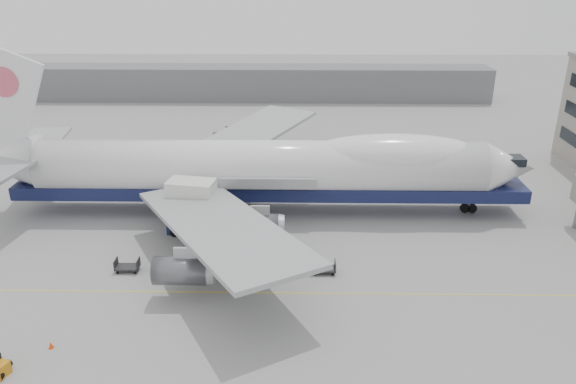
{
  "coord_description": "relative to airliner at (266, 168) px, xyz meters",
  "views": [
    {
      "loc": [
        4.22,
        -49.93,
        28.62
      ],
      "look_at": [
        3.3,
        6.0,
        5.05
      ],
      "focal_mm": 35.0,
      "sensor_mm": 36.0,
      "label": 1
    }
  ],
  "objects": [
    {
      "name": "hangar",
      "position": [
        -10.64,
        58.0,
        -2.12
      ],
      "size": [
        110.0,
        8.0,
        7.0
      ],
      "primitive_type": "cube",
      "color": "slate",
      "rests_on": "ground"
    },
    {
      "name": "dolly_3",
      "position": [
        -1.42,
        -14.33,
        -5.09
      ],
      "size": [
        2.3,
        1.35,
        1.3
      ],
      "color": "#2D2D30",
      "rests_on": "ground"
    },
    {
      "name": "dolly_1",
      "position": [
        -9.13,
        -14.33,
        -5.09
      ],
      "size": [
        2.3,
        1.35,
        1.3
      ],
      "color": "#2D2D30",
      "rests_on": "ground"
    },
    {
      "name": "dolly_2",
      "position": [
        -5.28,
        -14.33,
        -5.09
      ],
      "size": [
        2.3,
        1.35,
        1.3
      ],
      "color": "#2D2D30",
      "rests_on": "ground"
    },
    {
      "name": "dolly_4",
      "position": [
        2.44,
        -14.33,
        -5.09
      ],
      "size": [
        2.3,
        1.35,
        1.3
      ],
      "color": "#2D2D30",
      "rests_on": "ground"
    },
    {
      "name": "catering_truck",
      "position": [
        -7.87,
        -5.79,
        -2.16
      ],
      "size": [
        5.88,
        4.49,
        6.21
      ],
      "rotation": [
        0.0,
        0.0,
        -0.17
      ],
      "color": "#161D44",
      "rests_on": "ground"
    },
    {
      "name": "dolly_5",
      "position": [
        6.29,
        -14.33,
        -5.09
      ],
      "size": [
        2.3,
        1.35,
        1.3
      ],
      "color": "#2D2D30",
      "rests_on": "ground"
    },
    {
      "name": "traffic_cone",
      "position": [
        -15.77,
        -26.14,
        -5.35
      ],
      "size": [
        0.4,
        0.4,
        0.59
      ],
      "rotation": [
        0.0,
        0.0,
        -0.4
      ],
      "color": "#EA420C",
      "rests_on": "ground"
    },
    {
      "name": "dolly_0",
      "position": [
        -12.99,
        -14.33,
        -5.09
      ],
      "size": [
        2.3,
        1.35,
        1.3
      ],
      "color": "#2D2D30",
      "rests_on": "ground"
    },
    {
      "name": "apron_line",
      "position": [
        -0.64,
        -18.0,
        -5.62
      ],
      "size": [
        60.0,
        0.15,
        0.01
      ],
      "primitive_type": "cube",
      "color": "gold",
      "rests_on": "ground"
    },
    {
      "name": "airliner",
      "position": [
        0.0,
        0.0,
        0.0
      ],
      "size": [
        67.0,
        55.3,
        19.98
      ],
      "color": "white",
      "rests_on": "ground"
    },
    {
      "name": "ground",
      "position": [
        -0.64,
        -12.0,
        -5.62
      ],
      "size": [
        260.0,
        260.0,
        0.0
      ],
      "primitive_type": "plane",
      "color": "gray",
      "rests_on": "ground"
    }
  ]
}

